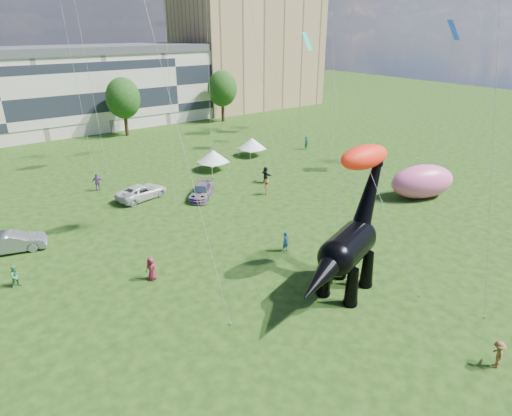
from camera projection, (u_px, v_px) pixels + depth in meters
ground at (335, 334)px, 24.46m from camera, size 220.00×220.00×0.00m
apartment_block at (247, 51)px, 89.93m from camera, size 28.00×18.00×22.00m
tree_mid_right at (123, 95)px, 65.49m from camera, size 5.20×5.20×9.44m
tree_far_right at (222, 86)px, 75.30m from camera, size 5.20×5.20×9.44m
dinosaur_sculpture at (346, 250)px, 26.87m from camera, size 10.24×4.82×8.48m
car_grey at (13, 242)px, 33.06m from camera, size 5.01×2.79×1.56m
car_white at (142, 192)px, 43.11m from camera, size 5.67×3.57×1.46m
car_dark at (201, 191)px, 43.40m from camera, size 4.50×4.76×1.35m
gazebo_near at (213, 156)px, 51.10m from camera, size 4.10×4.10×2.51m
gazebo_far at (252, 143)px, 56.74m from camera, size 3.59×3.59×2.44m
inflatable_pink at (422, 181)px, 43.06m from camera, size 7.58×5.55×3.41m
visitors at (165, 221)px, 36.36m from camera, size 57.64×38.69×1.89m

